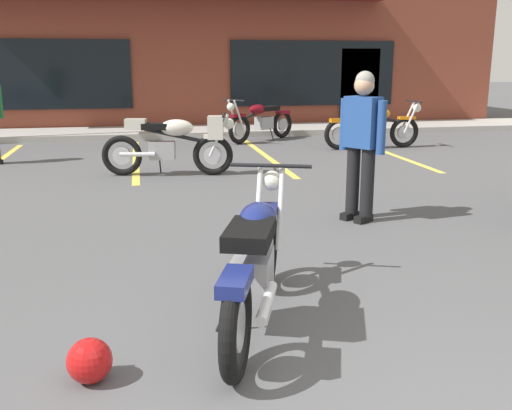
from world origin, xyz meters
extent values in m
plane|color=#515154|center=(0.00, 4.11, 0.00)|extent=(80.00, 80.00, 0.00)
cube|color=#A8A59E|center=(0.00, 12.81, 0.07)|extent=(22.00, 1.80, 0.14)
cube|color=brown|center=(0.00, 16.39, 2.09)|extent=(17.65, 5.26, 4.18)
cube|color=black|center=(-3.53, 13.72, 1.45)|extent=(4.52, 0.06, 1.70)
cube|color=black|center=(3.53, 13.72, 1.45)|extent=(4.52, 0.06, 1.70)
cube|color=#33281E|center=(4.85, 13.72, 1.05)|extent=(1.10, 0.06, 2.10)
cube|color=#DBCC4C|center=(-1.23, 9.21, 0.00)|extent=(0.12, 4.80, 0.01)
cube|color=#DBCC4C|center=(1.23, 9.21, 0.00)|extent=(0.12, 4.80, 0.01)
cube|color=#DBCC4C|center=(3.68, 9.21, 0.00)|extent=(0.12, 4.80, 0.01)
torus|color=black|center=(-0.66, 1.26, 0.32)|extent=(0.31, 0.64, 0.64)
cylinder|color=#B7B7BC|center=(-0.66, 1.26, 0.32)|extent=(0.15, 0.29, 0.29)
torus|color=black|center=(-0.18, 2.61, 0.32)|extent=(0.31, 0.64, 0.64)
cylinder|color=#B7B7BC|center=(-0.18, 2.61, 0.32)|extent=(0.15, 0.29, 0.29)
cylinder|color=silver|center=(-0.23, 2.74, 0.64)|extent=(0.15, 0.32, 0.66)
cylinder|color=silver|center=(-0.06, 2.68, 0.64)|extent=(0.15, 0.32, 0.66)
cylinder|color=black|center=(-0.12, 2.78, 0.96)|extent=(0.63, 0.25, 0.03)
sphere|color=silver|center=(-0.09, 2.86, 0.82)|extent=(0.22, 0.22, 0.17)
cube|color=navy|center=(-0.16, 2.65, 0.62)|extent=(0.25, 0.39, 0.06)
cube|color=#9E9EA3|center=(-0.44, 1.86, 0.40)|extent=(0.36, 0.46, 0.28)
cylinder|color=silver|center=(-0.43, 1.46, 0.36)|extent=(0.25, 0.54, 0.07)
cylinder|color=black|center=(-0.38, 2.05, 0.64)|extent=(0.37, 0.91, 0.26)
ellipsoid|color=navy|center=(-0.37, 2.07, 0.72)|extent=(0.41, 0.54, 0.22)
cube|color=black|center=(-0.49, 1.73, 0.72)|extent=(0.44, 0.58, 0.10)
cube|color=navy|center=(-0.66, 1.24, 0.60)|extent=(0.27, 0.39, 0.08)
cylinder|color=black|center=(-0.64, 1.85, 0.14)|extent=(0.13, 0.07, 0.29)
torus|color=black|center=(2.87, 9.63, 0.32)|extent=(0.64, 0.11, 0.64)
cylinder|color=#B7B7BC|center=(2.87, 9.63, 0.32)|extent=(0.29, 0.07, 0.29)
torus|color=black|center=(4.31, 9.66, 0.32)|extent=(0.64, 0.11, 0.64)
cylinder|color=#B7B7BC|center=(4.31, 9.66, 0.32)|extent=(0.29, 0.07, 0.29)
cylinder|color=silver|center=(4.41, 9.75, 0.64)|extent=(0.33, 0.05, 0.66)
cylinder|color=silver|center=(4.41, 9.57, 0.64)|extent=(0.33, 0.05, 0.66)
cylinder|color=black|center=(4.49, 9.66, 0.96)|extent=(0.04, 0.66, 0.03)
sphere|color=silver|center=(4.57, 9.66, 0.82)|extent=(0.17, 0.17, 0.17)
cube|color=orange|center=(4.35, 9.66, 0.62)|extent=(0.36, 0.15, 0.06)
cube|color=#9E9EA3|center=(3.51, 9.64, 0.40)|extent=(0.40, 0.25, 0.28)
cylinder|color=silver|center=(3.14, 9.50, 0.36)|extent=(0.55, 0.08, 0.07)
cylinder|color=black|center=(3.71, 9.65, 0.64)|extent=(0.94, 0.08, 0.26)
ellipsoid|color=orange|center=(3.73, 9.65, 0.72)|extent=(0.48, 0.27, 0.22)
cube|color=black|center=(3.37, 9.64, 0.72)|extent=(0.52, 0.29, 0.10)
cube|color=orange|center=(2.85, 9.63, 0.60)|extent=(0.36, 0.17, 0.08)
cylinder|color=black|center=(3.44, 9.82, 0.14)|extent=(0.03, 0.14, 0.29)
torus|color=black|center=(-1.43, 7.66, 0.32)|extent=(0.65, 0.21, 0.64)
cylinder|color=#B7B7BC|center=(-1.43, 7.66, 0.32)|extent=(0.29, 0.11, 0.29)
torus|color=black|center=(-0.01, 7.40, 0.32)|extent=(0.65, 0.21, 0.64)
cylinder|color=#B7B7BC|center=(-0.01, 7.40, 0.32)|extent=(0.29, 0.11, 0.29)
cylinder|color=silver|center=(0.10, 7.47, 0.64)|extent=(0.33, 0.10, 0.66)
cylinder|color=silver|center=(0.07, 7.30, 0.64)|extent=(0.33, 0.10, 0.66)
cylinder|color=black|center=(0.17, 7.37, 0.96)|extent=(0.15, 0.66, 0.03)
sphere|color=silver|center=(0.24, 7.36, 0.82)|extent=(0.20, 0.20, 0.17)
cube|color=beige|center=(0.03, 7.40, 0.62)|extent=(0.38, 0.20, 0.06)
cube|color=#9E9EA3|center=(-0.80, 7.54, 0.40)|extent=(0.44, 0.31, 0.28)
cylinder|color=silver|center=(-1.19, 7.47, 0.36)|extent=(0.55, 0.17, 0.07)
cylinder|color=black|center=(-0.60, 7.51, 0.64)|extent=(0.94, 0.23, 0.26)
ellipsoid|color=beige|center=(-0.56, 7.50, 0.76)|extent=(0.56, 0.39, 0.26)
cube|color=beige|center=(0.04, 7.39, 0.76)|extent=(0.29, 0.32, 0.36)
cube|color=black|center=(-0.90, 7.56, 0.78)|extent=(0.44, 0.31, 0.10)
cube|color=beige|center=(-1.19, 7.62, 0.82)|extent=(0.35, 0.25, 0.16)
cylinder|color=black|center=(-0.84, 7.73, 0.14)|extent=(0.05, 0.14, 0.29)
torus|color=black|center=(2.18, 11.70, 0.32)|extent=(0.58, 0.45, 0.64)
cylinder|color=#B7B7BC|center=(2.18, 11.70, 0.32)|extent=(0.27, 0.22, 0.29)
torus|color=black|center=(1.01, 10.86, 0.32)|extent=(0.58, 0.45, 0.64)
cylinder|color=#B7B7BC|center=(1.01, 10.86, 0.32)|extent=(0.27, 0.22, 0.29)
cylinder|color=silver|center=(0.98, 10.73, 0.64)|extent=(0.29, 0.22, 0.66)
cylinder|color=silver|center=(0.88, 10.88, 0.64)|extent=(0.29, 0.22, 0.66)
cylinder|color=black|center=(0.86, 10.76, 0.96)|extent=(0.41, 0.56, 0.03)
sphere|color=silver|center=(0.80, 10.71, 0.82)|extent=(0.24, 0.24, 0.17)
cube|color=maroon|center=(0.98, 10.84, 0.62)|extent=(0.37, 0.32, 0.06)
cube|color=#9E9EA3|center=(1.66, 11.33, 0.40)|extent=(0.47, 0.43, 0.28)
cylinder|color=silver|center=(1.88, 11.65, 0.36)|extent=(0.49, 0.38, 0.07)
cylinder|color=black|center=(1.50, 11.21, 0.64)|extent=(0.80, 0.60, 0.26)
ellipsoid|color=maroon|center=(1.48, 11.20, 0.72)|extent=(0.54, 0.49, 0.22)
cube|color=black|center=(1.77, 11.41, 0.72)|extent=(0.59, 0.53, 0.10)
cube|color=maroon|center=(2.20, 11.71, 0.60)|extent=(0.39, 0.34, 0.08)
cylinder|color=black|center=(1.82, 11.22, 0.14)|extent=(0.10, 0.12, 0.29)
cube|color=black|center=(1.31, 4.28, 0.04)|extent=(0.26, 0.21, 0.08)
cube|color=black|center=(1.20, 4.45, 0.04)|extent=(0.26, 0.21, 0.08)
cylinder|color=black|center=(1.34, 4.30, 0.46)|extent=(0.21, 0.21, 0.80)
cylinder|color=black|center=(1.23, 4.47, 0.46)|extent=(0.21, 0.21, 0.80)
cube|color=#23478C|center=(1.29, 4.38, 1.12)|extent=(0.39, 0.44, 0.56)
cylinder|color=#23478C|center=(1.42, 4.17, 1.08)|extent=(0.14, 0.14, 0.58)
cylinder|color=#23478C|center=(1.15, 4.60, 1.08)|extent=(0.14, 0.14, 0.58)
sphere|color=tan|center=(1.29, 4.38, 1.52)|extent=(0.30, 0.30, 0.22)
sphere|color=gray|center=(1.30, 4.39, 1.57)|extent=(0.29, 0.29, 0.21)
sphere|color=#B71414|center=(-1.48, 1.38, 0.13)|extent=(0.26, 0.26, 0.26)
cube|color=black|center=(-1.48, 1.49, 0.12)|extent=(0.18, 0.03, 0.09)
camera|label=1|loc=(-1.14, -1.74, 1.78)|focal=40.97mm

